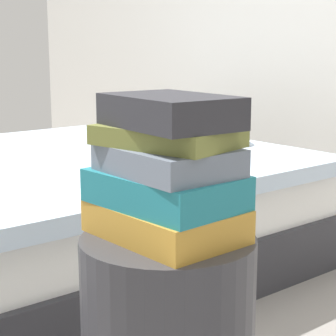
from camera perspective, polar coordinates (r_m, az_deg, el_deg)
The scene contains 6 objects.
bed at distance 2.48m, azimuth -11.00°, elevation -4.23°, with size 1.66×2.10×0.62m.
book_ochre at distance 1.14m, azimuth -0.15°, elevation -5.03°, with size 0.28×0.20×0.06m, color #B7842D.
book_teal at distance 1.12m, azimuth -0.34°, elevation -2.02°, with size 0.28×0.19×0.06m, color #1E727F.
book_slate at distance 1.11m, azimuth 0.09°, elevation 0.82°, with size 0.24×0.18×0.05m, color slate.
book_olive at distance 1.11m, azimuth -0.07°, elevation 3.08°, with size 0.25×0.17×0.04m, color olive.
book_charcoal at distance 1.09m, azimuth 0.12°, elevation 5.41°, with size 0.24×0.17×0.06m, color #28282D.
Camera 1 is at (0.79, -0.74, 0.90)m, focal length 64.22 mm.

